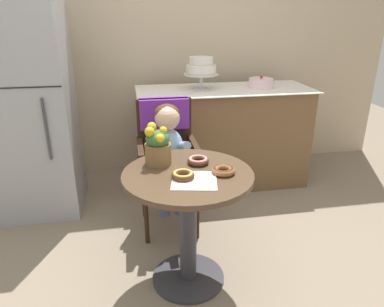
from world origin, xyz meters
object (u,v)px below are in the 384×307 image
Objects in this scene: wicker_chair at (166,144)px; tiered_cake_stand at (201,68)px; seated_child at (168,146)px; donut_front at (183,175)px; cafe_table at (188,207)px; donut_mid at (198,160)px; donut_side at (223,170)px; flower_vase at (158,146)px; refrigerator at (29,108)px; round_layer_cake at (261,83)px.

wicker_chair is 0.84m from tiered_cake_stand.
donut_front is at bearing -89.18° from seated_child.
donut_mid is at bearing 54.93° from cafe_table.
donut_mid and donut_side have the same top height.
refrigerator is (-0.90, 0.94, 0.02)m from flower_vase.
tiered_cake_stand reaches higher than donut_side.
refrigerator reaches higher than donut_side.
seated_child reaches higher than donut_front.
cafe_table is 1.62m from round_layer_cake.
cafe_table is at bearing 61.48° from donut_front.
donut_side is (0.23, -0.74, 0.10)m from wicker_chair.
donut_side is 1.51m from round_layer_cake.
donut_mid is 1.26m from tiered_cake_stand.
tiered_cake_stand reaches higher than seated_child.
donut_mid is at bearing -41.15° from refrigerator.
donut_mid is 0.97× the size of donut_side.
donut_front is (-0.04, -0.07, 0.23)m from cafe_table.
tiered_cake_stand is (0.38, 0.60, 0.45)m from wicker_chair.
donut_mid is 0.07× the size of refrigerator.
donut_side is (0.11, -0.16, 0.00)m from donut_mid.
wicker_chair is 0.58m from flower_vase.
refrigerator is at bearing 131.00° from donut_front.
donut_side is 0.43× the size of tiered_cake_stand.
donut_side is at bearing -13.02° from cafe_table.
round_layer_cake is (1.02, 1.13, 0.11)m from flower_vase.
flower_vase is at bearing -112.77° from tiered_cake_stand.
donut_front is at bearing -49.00° from refrigerator.
tiered_cake_stand reaches higher than donut_mid.
flower_vase is (-0.10, -0.38, 0.15)m from seated_child.
donut_front is (0.01, -0.61, 0.06)m from seated_child.
donut_side is 0.08× the size of refrigerator.
wicker_chair is 0.56× the size of refrigerator.
cafe_table is at bearing -88.94° from wicker_chair.
wicker_chair is 0.77m from donut_front.
cafe_table is 0.99× the size of seated_child.
refrigerator is at bearing 137.26° from donut_side.
donut_side is (0.19, -0.04, 0.23)m from cafe_table.
seated_child is 5.63× the size of donut_side.
flower_vase is 1.13× the size of round_layer_cake.
wicker_chair is at bearing 107.44° from donut_side.
seated_child is 1.16m from refrigerator.
seated_child reaches higher than wicker_chair.
cafe_table is 2.96× the size of flower_vase.
seated_child is (-0.00, -0.16, 0.04)m from wicker_chair.
flower_vase is at bearing -103.30° from wicker_chair.
wicker_chair is 7.66× the size of donut_mid.
wicker_chair reaches higher than donut_front.
donut_side is 0.60× the size of round_layer_cake.
cafe_table is at bearing 166.98° from donut_side.
donut_side is (0.22, 0.02, 0.00)m from donut_front.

